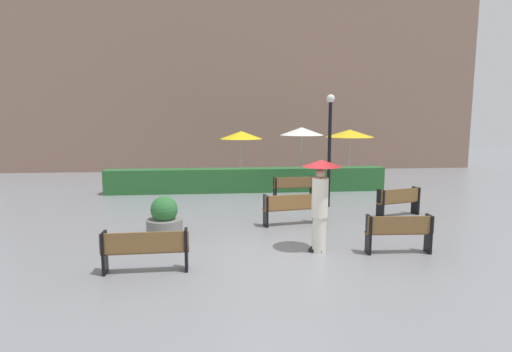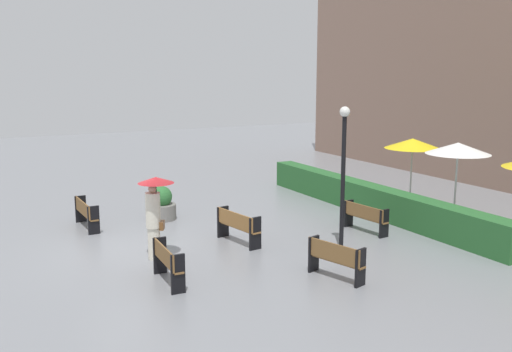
% 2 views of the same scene
% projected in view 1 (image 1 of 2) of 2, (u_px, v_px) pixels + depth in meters
% --- Properties ---
extents(ground_plane, '(60.00, 60.00, 0.00)m').
position_uv_depth(ground_plane, '(282.00, 258.00, 9.48)').
color(ground_plane, gray).
extents(bench_near_left, '(1.76, 0.40, 0.87)m').
position_uv_depth(bench_near_left, '(145.00, 248.00, 8.55)').
color(bench_near_left, brown).
rests_on(bench_near_left, ground).
extents(bench_far_right, '(1.52, 0.72, 0.89)m').
position_uv_depth(bench_far_right, '(399.00, 200.00, 13.40)').
color(bench_far_right, brown).
rests_on(bench_far_right, ground).
extents(bench_near_right, '(1.55, 0.39, 0.90)m').
position_uv_depth(bench_near_right, '(399.00, 231.00, 9.73)').
color(bench_near_right, brown).
rests_on(bench_near_right, ground).
extents(bench_back_row, '(1.63, 0.52, 0.85)m').
position_uv_depth(bench_back_row, '(294.00, 186.00, 16.23)').
color(bench_back_row, brown).
rests_on(bench_back_row, ground).
extents(bench_mid_center, '(1.71, 0.64, 0.92)m').
position_uv_depth(bench_mid_center, '(292.00, 207.00, 12.29)').
color(bench_mid_center, olive).
rests_on(bench_mid_center, ground).
extents(pedestrian_with_umbrella, '(0.92, 0.92, 2.17)m').
position_uv_depth(pedestrian_with_umbrella, '(320.00, 194.00, 9.76)').
color(pedestrian_with_umbrella, silver).
rests_on(pedestrian_with_umbrella, ground).
extents(planter_pot, '(0.93, 0.93, 1.12)m').
position_uv_depth(planter_pot, '(164.00, 220.00, 10.96)').
color(planter_pot, slate).
rests_on(planter_pot, ground).
extents(lamp_post, '(0.28, 0.28, 3.90)m').
position_uv_depth(lamp_post, '(330.00, 139.00, 14.51)').
color(lamp_post, black).
rests_on(lamp_post, ground).
extents(patio_umbrella_yellow, '(1.96, 1.96, 2.47)m').
position_uv_depth(patio_umbrella_yellow, '(241.00, 135.00, 19.25)').
color(patio_umbrella_yellow, silver).
rests_on(patio_umbrella_yellow, ground).
extents(patio_umbrella_white, '(1.95, 1.95, 2.66)m').
position_uv_depth(patio_umbrella_white, '(302.00, 131.00, 18.81)').
color(patio_umbrella_white, silver).
rests_on(patio_umbrella_white, ground).
extents(patio_umbrella_yellow_far, '(2.26, 2.26, 2.53)m').
position_uv_depth(patio_umbrella_yellow_far, '(350.00, 133.00, 19.78)').
color(patio_umbrella_yellow_far, silver).
rests_on(patio_umbrella_yellow_far, ground).
extents(hedge_strip, '(11.65, 0.70, 0.99)m').
position_uv_depth(hedge_strip, '(247.00, 180.00, 17.67)').
color(hedge_strip, '#28602D').
rests_on(hedge_strip, ground).
extents(building_facade, '(28.00, 1.20, 9.99)m').
position_uv_depth(building_facade, '(240.00, 84.00, 24.53)').
color(building_facade, '#846656').
rests_on(building_facade, ground).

